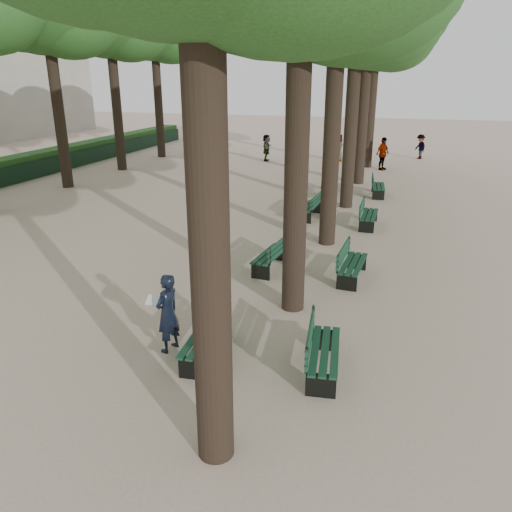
# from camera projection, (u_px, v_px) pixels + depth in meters

# --- Properties ---
(ground) EXTENTS (120.00, 120.00, 0.00)m
(ground) POSITION_uv_depth(u_px,v_px,m) (180.00, 364.00, 9.44)
(ground) COLOR #C4AA94
(ground) RESTS_ON ground
(tree_central_3) EXTENTS (6.00, 6.00, 9.95)m
(tree_central_3) POSITION_uv_depth(u_px,v_px,m) (359.00, 2.00, 18.12)
(tree_central_3) COLOR #33261C
(tree_central_3) RESTS_ON ground
(tree_central_4) EXTENTS (6.00, 6.00, 9.95)m
(tree_central_4) POSITION_uv_depth(u_px,v_px,m) (370.00, 17.00, 22.63)
(tree_central_4) COLOR #33261C
(tree_central_4) RESTS_ON ground
(tree_central_5) EXTENTS (6.00, 6.00, 9.95)m
(tree_central_5) POSITION_uv_depth(u_px,v_px,m) (377.00, 26.00, 27.13)
(tree_central_5) COLOR #33261C
(tree_central_5) RESTS_ON ground
(tree_far_3) EXTENTS (6.00, 6.00, 10.45)m
(tree_far_3) POSITION_uv_depth(u_px,v_px,m) (44.00, 2.00, 21.61)
(tree_far_3) COLOR #33261C
(tree_far_3) RESTS_ON ground
(tree_far_4) EXTENTS (6.00, 6.00, 10.45)m
(tree_far_4) POSITION_uv_depth(u_px,v_px,m) (108.00, 14.00, 26.11)
(tree_far_4) COLOR #33261C
(tree_far_4) RESTS_ON ground
(tree_far_5) EXTENTS (6.00, 6.00, 10.45)m
(tree_far_5) POSITION_uv_depth(u_px,v_px,m) (153.00, 23.00, 30.61)
(tree_far_5) COLOR #33261C
(tree_far_5) RESTS_ON ground
(bench_left_0) EXTENTS (0.70, 1.84, 0.92)m
(bench_left_0) POSITION_uv_depth(u_px,v_px,m) (206.00, 344.00, 9.61)
(bench_left_0) COLOR black
(bench_left_0) RESTS_ON ground
(bench_left_1) EXTENTS (0.76, 1.85, 0.92)m
(bench_left_1) POSITION_uv_depth(u_px,v_px,m) (271.00, 260.00, 13.96)
(bench_left_1) COLOR black
(bench_left_1) RESTS_ON ground
(bench_left_2) EXTENTS (0.68, 1.83, 0.92)m
(bench_left_2) POSITION_uv_depth(u_px,v_px,m) (309.00, 211.00, 19.04)
(bench_left_2) COLOR black
(bench_left_2) RESTS_ON ground
(bench_left_3) EXTENTS (0.77, 1.85, 0.92)m
(bench_left_3) POSITION_uv_depth(u_px,v_px,m) (327.00, 188.00, 22.98)
(bench_left_3) COLOR black
(bench_left_3) RESTS_ON ground
(bench_right_0) EXTENTS (0.77, 1.85, 0.92)m
(bench_right_0) POSITION_uv_depth(u_px,v_px,m) (324.00, 359.00, 9.11)
(bench_right_0) COLOR black
(bench_right_0) RESTS_ON ground
(bench_right_1) EXTENTS (0.67, 1.83, 0.92)m
(bench_right_1) POSITION_uv_depth(u_px,v_px,m) (352.00, 270.00, 13.28)
(bench_right_1) COLOR black
(bench_right_1) RESTS_ON ground
(bench_right_2) EXTENTS (0.58, 1.80, 0.92)m
(bench_right_2) POSITION_uv_depth(u_px,v_px,m) (369.00, 219.00, 17.93)
(bench_right_2) COLOR black
(bench_right_2) RESTS_ON ground
(bench_right_3) EXTENTS (0.74, 1.85, 0.92)m
(bench_right_3) POSITION_uv_depth(u_px,v_px,m) (378.00, 190.00, 22.49)
(bench_right_3) COLOR black
(bench_right_3) RESTS_ON ground
(man_with_map) EXTENTS (0.67, 0.71, 1.61)m
(man_with_map) POSITION_uv_depth(u_px,v_px,m) (168.00, 313.00, 9.67)
(man_with_map) COLOR black
(man_with_map) RESTS_ON ground
(pedestrian_c) EXTENTS (0.89, 1.11, 1.85)m
(pedestrian_c) POSITION_uv_depth(u_px,v_px,m) (383.00, 154.00, 28.47)
(pedestrian_c) COLOR #262628
(pedestrian_c) RESTS_ON ground
(pedestrian_b) EXTENTS (0.77, 1.03, 1.56)m
(pedestrian_b) POSITION_uv_depth(u_px,v_px,m) (420.00, 147.00, 32.32)
(pedestrian_b) COLOR #262628
(pedestrian_b) RESTS_ON ground
(pedestrian_d) EXTENTS (0.54, 0.87, 1.66)m
(pedestrian_d) POSITION_uv_depth(u_px,v_px,m) (339.00, 148.00, 31.59)
(pedestrian_d) COLOR #262628
(pedestrian_d) RESTS_ON ground
(pedestrian_a) EXTENTS (0.81, 0.71, 1.59)m
(pedestrian_a) POSITION_uv_depth(u_px,v_px,m) (203.00, 151.00, 30.45)
(pedestrian_a) COLOR #262628
(pedestrian_a) RESTS_ON ground
(pedestrian_e) EXTENTS (0.62, 1.56, 1.65)m
(pedestrian_e) POSITION_uv_depth(u_px,v_px,m) (267.00, 148.00, 31.53)
(pedestrian_e) COLOR #262628
(pedestrian_e) RESTS_ON ground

